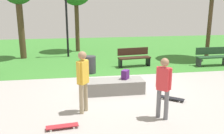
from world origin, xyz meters
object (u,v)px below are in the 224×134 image
at_px(concrete_ledge, 115,86).
at_px(skateboard_spare, 172,98).
at_px(park_bench_near_lamppost, 212,56).
at_px(skateboard_by_ledge, 62,126).
at_px(trash_bin, 90,65).
at_px(skater_performing_trick, 164,84).
at_px(skater_watching, 83,77).
at_px(backpack_on_ledge, 125,75).
at_px(park_bench_by_oak, 134,57).
at_px(lamp_post, 66,6).

bearing_deg(concrete_ledge, skateboard_spare, -30.05).
bearing_deg(park_bench_near_lamppost, skateboard_spare, -132.81).
bearing_deg(skateboard_by_ledge, trash_bin, 77.91).
bearing_deg(skater_performing_trick, skateboard_by_ledge, -176.56).
bearing_deg(skater_watching, backpack_on_ledge, 44.77).
relative_size(backpack_on_ledge, skateboard_by_ledge, 0.39).
xyz_separation_m(backpack_on_ledge, park_bench_by_oak, (1.19, 3.48, -0.14)).
bearing_deg(skater_performing_trick, park_bench_by_oak, 83.53).
bearing_deg(skater_watching, trash_bin, 83.19).
relative_size(backpack_on_ledge, park_bench_by_oak, 0.19).
xyz_separation_m(concrete_ledge, backpack_on_ledge, (0.39, 0.08, 0.39)).
bearing_deg(skater_performing_trick, lamp_post, 106.83).
bearing_deg(concrete_ledge, skateboard_by_ledge, -126.38).
relative_size(skater_performing_trick, park_bench_by_oak, 1.02).
relative_size(skater_performing_trick, trash_bin, 2.17).
height_order(park_bench_near_lamppost, park_bench_by_oak, same).
xyz_separation_m(skater_watching, trash_bin, (0.49, 4.10, -0.66)).
bearing_deg(park_bench_by_oak, skater_performing_trick, -96.47).
bearing_deg(concrete_ledge, trash_bin, 103.89).
xyz_separation_m(park_bench_near_lamppost, park_bench_by_oak, (-3.91, 0.46, 0.00)).
bearing_deg(trash_bin, park_bench_near_lamppost, 4.14).
relative_size(skateboard_spare, park_bench_by_oak, 0.46).
bearing_deg(concrete_ledge, skater_watching, -128.43).
xyz_separation_m(skater_performing_trick, skater_watching, (-2.07, 0.74, 0.07)).
bearing_deg(skater_performing_trick, trash_bin, 108.10).
relative_size(backpack_on_ledge, park_bench_near_lamppost, 0.20).
bearing_deg(trash_bin, park_bench_by_oak, 21.93).
distance_m(skateboard_spare, trash_bin, 4.35).
height_order(concrete_ledge, skateboard_by_ledge, concrete_ledge).
distance_m(skateboard_spare, lamp_post, 8.63).
relative_size(backpack_on_ledge, skateboard_spare, 0.42).
xyz_separation_m(skater_watching, park_bench_by_oak, (2.73, 5.00, -0.57)).
height_order(park_bench_by_oak, trash_bin, park_bench_by_oak).
relative_size(skater_performing_trick, lamp_post, 0.34).
relative_size(concrete_ledge, backpack_on_ledge, 6.30).
relative_size(backpack_on_ledge, skater_watching, 0.18).
bearing_deg(skater_performing_trick, backpack_on_ledge, 103.26).
distance_m(backpack_on_ledge, skater_performing_trick, 2.36).
xyz_separation_m(backpack_on_ledge, skater_performing_trick, (0.53, -2.27, 0.36)).
height_order(skater_performing_trick, park_bench_near_lamppost, skater_performing_trick).
distance_m(concrete_ledge, skateboard_by_ledge, 2.92).
bearing_deg(backpack_on_ledge, skateboard_spare, 87.16).
distance_m(skater_performing_trick, skateboard_spare, 1.70).
xyz_separation_m(skater_performing_trick, skateboard_by_ledge, (-2.66, -0.16, -0.92)).
bearing_deg(park_bench_by_oak, trash_bin, -158.07).
xyz_separation_m(skateboard_by_ledge, trash_bin, (1.07, 5.01, 0.32)).
distance_m(skater_watching, trash_bin, 4.19).
relative_size(concrete_ledge, skater_performing_trick, 1.20).
bearing_deg(skater_performing_trick, concrete_ledge, 112.95).
bearing_deg(skater_watching, park_bench_by_oak, 61.42).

